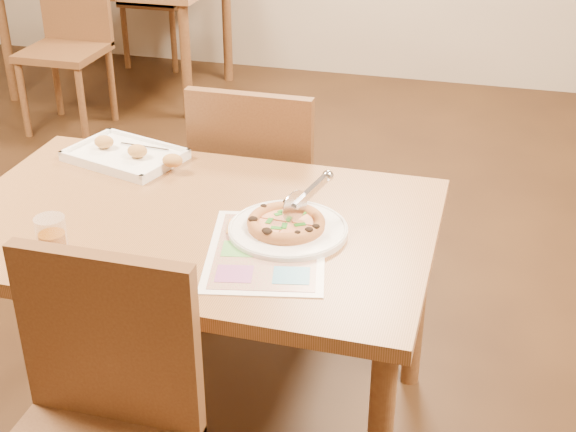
% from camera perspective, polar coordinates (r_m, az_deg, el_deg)
% --- Properties ---
extents(dining_table, '(1.30, 0.85, 0.72)m').
position_cam_1_polar(dining_table, '(2.22, -6.69, -2.09)').
color(dining_table, '#95603B').
rests_on(dining_table, ground).
extents(chair_near, '(0.42, 0.42, 0.47)m').
position_cam_1_polar(chair_near, '(1.83, -13.57, -13.15)').
color(chair_near, brown).
rests_on(chair_near, ground).
extents(chair_far, '(0.42, 0.42, 0.47)m').
position_cam_1_polar(chair_far, '(2.76, -2.10, 2.77)').
color(chair_far, brown).
rests_on(chair_far, ground).
extents(bg_chair_near, '(0.42, 0.42, 0.47)m').
position_cam_1_polar(bg_chair_near, '(4.76, -15.29, 12.85)').
color(bg_chair_near, brown).
rests_on(bg_chair_near, ground).
extents(plate, '(0.34, 0.34, 0.02)m').
position_cam_1_polar(plate, '(2.09, 0.00, -1.00)').
color(plate, white).
rests_on(plate, dining_table).
extents(pizza, '(0.21, 0.21, 0.03)m').
position_cam_1_polar(pizza, '(2.09, -0.13, -0.50)').
color(pizza, '#C17742').
rests_on(pizza, plate).
extents(pizza_cutter, '(0.09, 0.15, 0.10)m').
position_cam_1_polar(pizza_cutter, '(2.08, 1.27, 1.41)').
color(pizza_cutter, silver).
rests_on(pizza_cutter, pizza).
extents(appetizer_tray, '(0.41, 0.32, 0.06)m').
position_cam_1_polar(appetizer_tray, '(2.55, -11.33, 4.24)').
color(appetizer_tray, white).
rests_on(appetizer_tray, dining_table).
extents(glass_tumbler, '(0.08, 0.08, 0.10)m').
position_cam_1_polar(glass_tumbler, '(2.08, -16.44, -1.44)').
color(glass_tumbler, '#86430A').
rests_on(glass_tumbler, dining_table).
extents(menu, '(0.37, 0.46, 0.00)m').
position_cam_1_polar(menu, '(2.01, -1.53, -2.46)').
color(menu, white).
rests_on(menu, dining_table).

